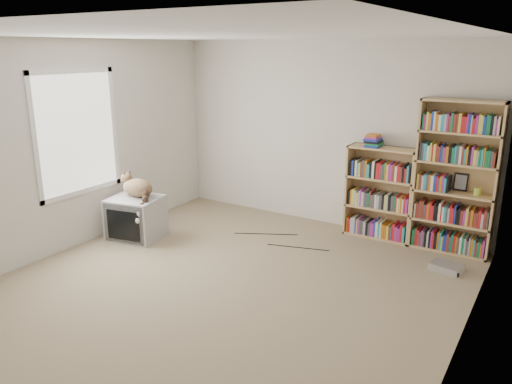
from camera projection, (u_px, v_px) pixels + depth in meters
The scene contains 16 objects.
floor at pixel (220, 291), 5.10m from camera, with size 4.50×5.00×0.01m, color gray.
wall_back at pixel (326, 135), 6.79m from camera, with size 4.50×0.02×2.50m, color silver.
wall_left at pixel (64, 148), 5.89m from camera, with size 0.02×5.00×2.50m, color silver.
wall_right at pixel (469, 211), 3.60m from camera, with size 0.02×5.00×2.50m, color silver.
ceiling at pixel (215, 35), 4.40m from camera, with size 4.50×5.00×0.02m, color white.
window at pixel (77, 133), 6.01m from camera, with size 0.02×1.22×1.52m, color white.
crt_tv at pixel (136, 218), 6.46m from camera, with size 0.72×0.68×0.54m.
cat at pixel (138, 191), 6.37m from camera, with size 0.62×0.48×0.51m.
bookcase_tall at pixel (456, 182), 5.89m from camera, with size 0.91×0.30×1.83m.
bookcase_short at pixel (380, 197), 6.43m from camera, with size 0.87×0.30×1.19m.
book_stack at pixel (374, 141), 6.26m from camera, with size 0.19×0.24×0.16m, color red.
green_mug at pixel (478, 191), 5.77m from camera, with size 0.08×0.08×0.09m, color #A2C137.
framed_print at pixel (461, 182), 5.94m from camera, with size 0.16×0.01×0.21m, color black.
dvd_player at pixel (446, 267), 5.55m from camera, with size 0.33×0.24×0.08m, color silver.
wall_outlet at pixel (131, 202), 6.95m from camera, with size 0.01×0.08×0.13m, color silver.
floor_cables at pixel (290, 249), 6.15m from camera, with size 1.20×0.70×0.01m, color black, non-canonical shape.
Camera 1 is at (2.75, -3.72, 2.38)m, focal length 35.00 mm.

